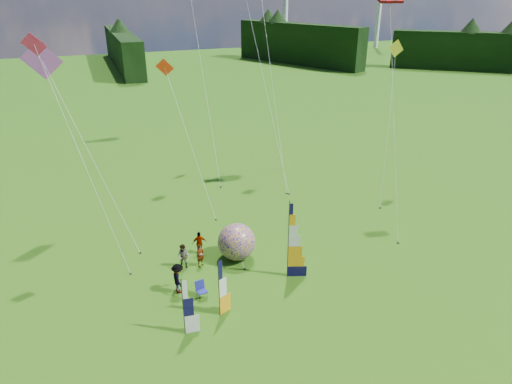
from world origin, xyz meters
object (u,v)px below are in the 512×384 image
object	(u,v)px
bol_inflatable	(237,242)
spectator_b	(184,256)
spectator_a	(200,255)
kite_whale	(263,68)
spectator_c	(178,278)
feather_banner_main	(288,241)
side_banner_left	(219,289)
camp_chair	(202,290)
spectator_d	(200,243)
side_banner_far	(183,308)

from	to	relation	value
bol_inflatable	spectator_b	distance (m)	3.54
spectator_a	kite_whale	xyz separation A→B (m)	(9.87, 14.06, 9.03)
spectator_b	spectator_c	distance (m)	2.54
feather_banner_main	spectator_a	world-z (taller)	feather_banner_main
side_banner_left	camp_chair	bearing A→B (deg)	84.96
feather_banner_main	spectator_c	distance (m)	6.86
side_banner_left	spectator_c	world-z (taller)	side_banner_left
spectator_d	camp_chair	size ratio (longest dim) A/B	1.55
bol_inflatable	spectator_c	bearing A→B (deg)	-152.77
feather_banner_main	spectator_a	size ratio (longest dim) A/B	3.24
camp_chair	spectator_c	bearing A→B (deg)	128.38
camp_chair	spectator_b	bearing A→B (deg)	85.15
side_banner_far	camp_chair	xyz separation A→B (m)	(1.58, 2.61, -1.13)
side_banner_far	spectator_d	distance (m)	7.85
spectator_c	camp_chair	bearing A→B (deg)	-135.80
spectator_d	feather_banner_main	bearing A→B (deg)	140.89
spectator_b	kite_whale	size ratio (longest dim) A/B	0.08
feather_banner_main	side_banner_left	xyz separation A→B (m)	(-4.97, -2.03, -0.79)
side_banner_left	camp_chair	size ratio (longest dim) A/B	3.31
spectator_b	feather_banner_main	bearing A→B (deg)	7.53
side_banner_left	spectator_a	distance (m)	5.19
kite_whale	side_banner_left	bearing A→B (deg)	-99.47
side_banner_left	kite_whale	size ratio (longest dim) A/B	0.18
bol_inflatable	spectator_c	xyz separation A→B (m)	(-4.37, -2.25, -0.29)
side_banner_left	spectator_b	bearing A→B (deg)	77.57
side_banner_left	camp_chair	world-z (taller)	side_banner_left
bol_inflatable	spectator_d	bearing A→B (deg)	145.86
spectator_b	spectator_c	xyz separation A→B (m)	(-0.85, -2.39, 0.11)
side_banner_far	bol_inflatable	bearing A→B (deg)	56.72
spectator_d	camp_chair	bearing A→B (deg)	83.63
bol_inflatable	spectator_a	bearing A→B (deg)	-179.34
feather_banner_main	side_banner_far	xyz separation A→B (m)	(-7.08, -2.78, -0.87)
camp_chair	spectator_a	bearing A→B (deg)	67.09
spectator_c	kite_whale	world-z (taller)	kite_whale
side_banner_left	camp_chair	distance (m)	2.27
camp_chair	bol_inflatable	bearing A→B (deg)	35.83
spectator_b	spectator_d	size ratio (longest dim) A/B	1.03
feather_banner_main	kite_whale	bearing A→B (deg)	92.88
spectator_d	kite_whale	size ratio (longest dim) A/B	0.08
feather_banner_main	bol_inflatable	world-z (taller)	feather_banner_main
feather_banner_main	bol_inflatable	xyz separation A→B (m)	(-2.25, 3.10, -1.28)
feather_banner_main	spectator_b	xyz separation A→B (m)	(-5.77, 3.24, -1.69)
side_banner_left	spectator_a	size ratio (longest dim) A/B	2.22
side_banner_far	spectator_c	xyz separation A→B (m)	(0.45, 3.63, -0.71)
side_banner_left	bol_inflatable	size ratio (longest dim) A/B	1.40
side_banner_left	spectator_c	size ratio (longest dim) A/B	1.83
bol_inflatable	spectator_c	size ratio (longest dim) A/B	1.31
feather_banner_main	camp_chair	bearing A→B (deg)	-158.57
feather_banner_main	bol_inflatable	size ratio (longest dim) A/B	2.03
spectator_a	spectator_d	distance (m)	1.51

